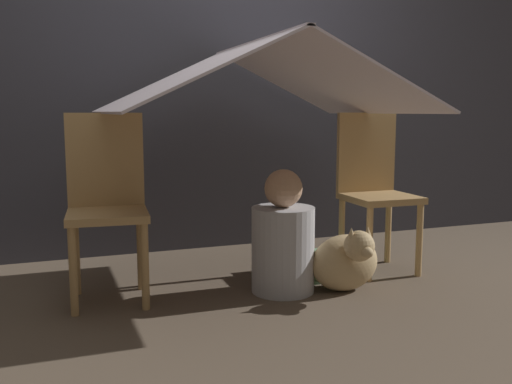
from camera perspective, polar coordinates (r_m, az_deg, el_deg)
ground_plane at (r=2.94m, az=0.79°, el=-9.89°), size 8.80×8.80×0.00m
wall_back at (r=3.80m, az=-5.02°, el=13.23°), size 7.00×0.05×2.50m
chair_left at (r=2.83m, az=-14.70°, el=-0.67°), size 0.40×0.40×0.90m
chair_right at (r=3.33m, az=11.73°, el=0.69°), size 0.38×0.38×0.90m
sheet_canopy at (r=2.91m, az=0.00°, el=11.45°), size 1.50×1.25×0.36m
person_front at (r=2.87m, az=2.72°, el=-4.95°), size 0.32×0.32×0.62m
dog at (r=2.92m, az=9.09°, el=-6.74°), size 0.36×0.34×0.36m
floor_cushion at (r=3.21m, az=5.09°, el=-7.41°), size 0.46×0.36×0.10m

